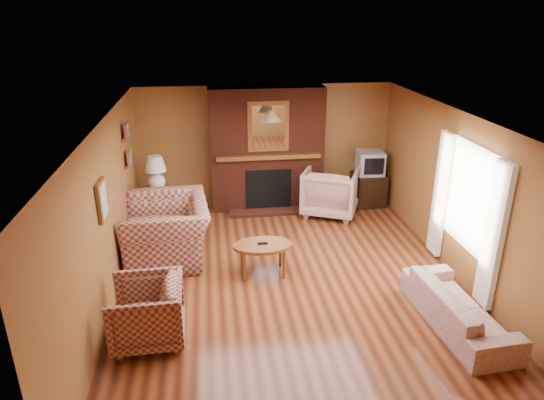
{
  "coord_description": "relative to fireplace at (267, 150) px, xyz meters",
  "views": [
    {
      "loc": [
        -1.11,
        -6.1,
        3.78
      ],
      "look_at": [
        -0.22,
        0.6,
        1.08
      ],
      "focal_mm": 32.0,
      "sensor_mm": 36.0,
      "label": 1
    }
  ],
  "objects": [
    {
      "name": "floor",
      "position": [
        0.0,
        -2.98,
        -1.18
      ],
      "size": [
        6.5,
        6.5,
        0.0
      ],
      "primitive_type": "plane",
      "color": "#431C0E",
      "rests_on": "ground"
    },
    {
      "name": "ceiling",
      "position": [
        0.0,
        -2.98,
        1.22
      ],
      "size": [
        6.5,
        6.5,
        0.0
      ],
      "primitive_type": "plane",
      "rotation": [
        3.14,
        0.0,
        0.0
      ],
      "color": "silver",
      "rests_on": "wall_back"
    },
    {
      "name": "wall_back",
      "position": [
        0.0,
        0.27,
        0.02
      ],
      "size": [
        6.5,
        0.0,
        6.5
      ],
      "primitive_type": "plane",
      "rotation": [
        1.57,
        0.0,
        0.0
      ],
      "color": "#95562E",
      "rests_on": "floor"
    },
    {
      "name": "wall_front",
      "position": [
        0.0,
        -6.23,
        0.02
      ],
      "size": [
        6.5,
        0.0,
        6.5
      ],
      "primitive_type": "plane",
      "rotation": [
        -1.57,
        0.0,
        0.0
      ],
      "color": "#95562E",
      "rests_on": "floor"
    },
    {
      "name": "wall_left",
      "position": [
        -2.5,
        -2.98,
        0.02
      ],
      "size": [
        0.0,
        6.5,
        6.5
      ],
      "primitive_type": "plane",
      "rotation": [
        1.57,
        0.0,
        1.57
      ],
      "color": "#95562E",
      "rests_on": "floor"
    },
    {
      "name": "wall_right",
      "position": [
        2.5,
        -2.98,
        0.02
      ],
      "size": [
        0.0,
        6.5,
        6.5
      ],
      "primitive_type": "plane",
      "rotation": [
        1.57,
        0.0,
        -1.57
      ],
      "color": "#95562E",
      "rests_on": "floor"
    },
    {
      "name": "fireplace",
      "position": [
        0.0,
        0.0,
        0.0
      ],
      "size": [
        2.2,
        0.82,
        2.4
      ],
      "color": "#4C1B10",
      "rests_on": "floor"
    },
    {
      "name": "window_right",
      "position": [
        2.45,
        -3.18,
        -0.06
      ],
      "size": [
        0.1,
        1.85,
        2.0
      ],
      "color": "beige",
      "rests_on": "wall_right"
    },
    {
      "name": "bookshelf",
      "position": [
        -2.44,
        -1.08,
        0.48
      ],
      "size": [
        0.09,
        0.55,
        0.71
      ],
      "color": "brown",
      "rests_on": "wall_left"
    },
    {
      "name": "botanical_print",
      "position": [
        -2.47,
        -3.28,
        0.37
      ],
      "size": [
        0.05,
        0.4,
        0.5
      ],
      "color": "brown",
      "rests_on": "wall_left"
    },
    {
      "name": "pendant_light",
      "position": [
        0.0,
        -0.68,
        0.82
      ],
      "size": [
        0.36,
        0.36,
        0.48
      ],
      "color": "black",
      "rests_on": "ceiling"
    },
    {
      "name": "plaid_loveseat",
      "position": [
        -1.85,
        -1.97,
        -0.7
      ],
      "size": [
        1.42,
        1.59,
        0.97
      ],
      "primitive_type": "imported",
      "rotation": [
        0.0,
        0.0,
        -1.49
      ],
      "color": "maroon",
      "rests_on": "floor"
    },
    {
      "name": "plaid_armchair",
      "position": [
        -1.95,
        -4.06,
        -0.79
      ],
      "size": [
        0.88,
        0.86,
        0.79
      ],
      "primitive_type": "imported",
      "rotation": [
        0.0,
        0.0,
        -1.54
      ],
      "color": "maroon",
      "rests_on": "floor"
    },
    {
      "name": "floral_sofa",
      "position": [
        1.9,
        -4.29,
        -0.92
      ],
      "size": [
        0.82,
        1.84,
        0.52
      ],
      "primitive_type": "imported",
      "rotation": [
        0.0,
        0.0,
        1.64
      ],
      "color": "beige",
      "rests_on": "floor"
    },
    {
      "name": "floral_armchair",
      "position": [
        1.18,
        -0.54,
        -0.72
      ],
      "size": [
        1.33,
        1.35,
        0.93
      ],
      "primitive_type": "imported",
      "rotation": [
        0.0,
        0.0,
        2.71
      ],
      "color": "beige",
      "rests_on": "floor"
    },
    {
      "name": "coffee_table",
      "position": [
        -0.4,
        -2.68,
        -0.74
      ],
      "size": [
        0.89,
        0.55,
        0.52
      ],
      "color": "brown",
      "rests_on": "floor"
    },
    {
      "name": "side_table",
      "position": [
        -2.1,
        -0.53,
        -0.86
      ],
      "size": [
        0.52,
        0.52,
        0.65
      ],
      "primitive_type": "cube",
      "rotation": [
        0.0,
        0.0,
        0.08
      ],
      "color": "brown",
      "rests_on": "floor"
    },
    {
      "name": "table_lamp",
      "position": [
        -2.1,
        -0.53,
        -0.17
      ],
      "size": [
        0.39,
        0.39,
        0.64
      ],
      "color": "white",
      "rests_on": "side_table"
    },
    {
      "name": "tv_stand",
      "position": [
        2.05,
        -0.18,
        -0.85
      ],
      "size": [
        0.65,
        0.6,
        0.66
      ],
      "primitive_type": "cube",
      "rotation": [
        0.0,
        0.0,
        0.09
      ],
      "color": "black",
      "rests_on": "floor"
    },
    {
      "name": "crt_tv",
      "position": [
        2.05,
        -0.19,
        -0.29
      ],
      "size": [
        0.53,
        0.53,
        0.46
      ],
      "color": "#9B9DA2",
      "rests_on": "tv_stand"
    }
  ]
}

